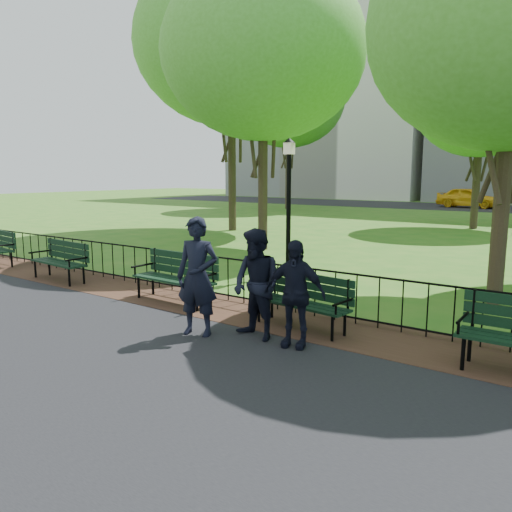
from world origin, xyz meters
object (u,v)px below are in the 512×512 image
Objects in this scene: person_right at (294,294)px; person_mid at (257,285)px; lamppost at (289,202)px; tree_far_c at (482,100)px; tree_near_w at (263,52)px; park_bench_left_a at (177,272)px; tree_far_w at (288,99)px; park_bench_main at (285,290)px; tree_mid_w at (231,43)px; park_bench_left_b at (62,256)px; taxi at (468,197)px; person_left at (197,276)px.

person_mid is at bearing 171.77° from person_right.
tree_far_c reaches higher than lamppost.
tree_far_c is 4.90× the size of person_mid.
park_bench_left_a is at bearing -68.73° from tree_near_w.
tree_far_c is at bearing 104.18° from person_mid.
tree_far_w is (-12.60, 24.38, 7.22)m from park_bench_left_a.
lamppost is (0.39, 3.59, 1.25)m from park_bench_left_a.
park_bench_main is 18.88m from tree_far_c.
tree_mid_w is 7.30× the size of person_right.
tree_mid_w reaches higher than tree_far_w.
tree_mid_w reaches higher than park_bench_left_b.
taxi is at bearing 88.49° from tree_near_w.
tree_far_w is 30.37m from person_mid.
tree_near_w is (-2.68, 6.88, 5.82)m from park_bench_left_a.
park_bench_main is 0.20× the size of tree_near_w.
park_bench_left_a is 0.17× the size of tree_far_w.
park_bench_left_b is at bearing -177.59° from taxi.
tree_near_w reaches higher than park_bench_left_b.
park_bench_left_b is 27.07m from tree_far_w.
person_right is (3.29, -0.91, 0.20)m from park_bench_left_a.
tree_near_w is at bearing 115.05° from person_right.
person_left is (5.46, -1.19, 0.37)m from park_bench_left_b.
person_mid is at bearing -63.63° from lamppost.
lamppost is at bearing -95.31° from tree_far_c.
tree_mid_w is at bearing 138.62° from park_bench_main.
tree_far_w is 2.51× the size of taxi.
tree_far_w is 30.68m from person_right.
park_bench_left_a is 2.23m from person_left.
park_bench_left_a is 18.85m from tree_far_c.
park_bench_main is at bearing -48.35° from tree_mid_w.
tree_near_w reaches higher than park_bench_left_a.
lamppost is 5.19m from person_left.
tree_mid_w is at bearing 111.46° from park_bench_left_b.
park_bench_left_b is at bearing -106.66° from tree_far_c.
park_bench_left_b is 6.41m from person_mid.
tree_mid_w reaches higher than person_right.
tree_far_w reaches higher than person_left.
tree_far_c is at bearing 84.69° from lamppost.
park_bench_left_a is 1.02× the size of person_left.
tree_far_c is (5.44, 18.16, 5.28)m from park_bench_left_b.
person_mid is (2.25, -4.54, -0.99)m from lamppost.
tree_far_w is at bearing 114.15° from park_bench_left_b.
lamppost is 29.82m from taxi.
park_bench_left_b is 5.60m from person_left.
lamppost is 1.99× the size of person_mid.
tree_far_c is (1.73, 18.02, 5.25)m from park_bench_left_a.
park_bench_left_b is 1.16× the size of person_right.
tree_near_w is at bearing 112.89° from park_bench_left_a.
person_mid is 34.56m from taxi.
person_mid is 0.65m from person_right.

